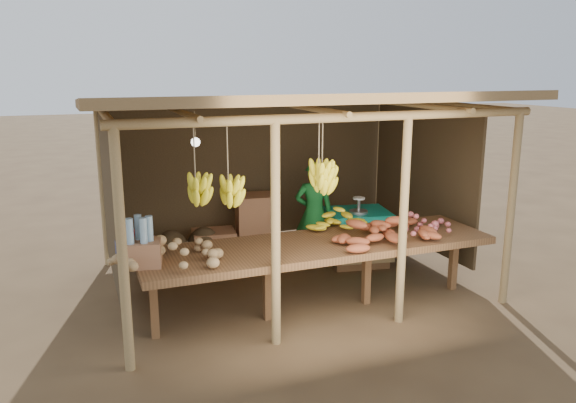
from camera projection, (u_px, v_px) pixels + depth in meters
name	position (u px, v px, depth m)	size (l,w,h in m)	color
ground	(288.00, 281.00, 7.16)	(60.00, 60.00, 0.00)	brown
stall_structure	(280.00, 131.00, 6.69)	(4.70, 3.50, 2.43)	#9F8152
counter	(319.00, 248.00, 6.13)	(3.90, 1.05, 0.80)	brown
potato_heap	(167.00, 248.00, 5.35)	(1.02, 0.61, 0.37)	#A68456
sweet_potato_heap	(389.00, 224.00, 6.17)	(1.14, 0.68, 0.36)	#A64C2A
onion_heap	(426.00, 220.00, 6.35)	(0.81, 0.48, 0.36)	#BA5A5E
banana_pile	(335.00, 214.00, 6.62)	(0.63, 0.38, 0.35)	yellow
tomato_basin	(136.00, 244.00, 5.79)	(0.41, 0.41, 0.21)	navy
bottle_box	(140.00, 247.00, 5.36)	(0.44, 0.37, 0.49)	#9C6745
vendor	(314.00, 214.00, 7.67)	(0.52, 0.34, 1.43)	#186D2B
tarp_crate	(358.00, 235.00, 7.75)	(0.94, 0.84, 0.98)	brown
carton_stack	(243.00, 233.00, 7.86)	(1.26, 0.53, 0.92)	#9C6745
burlap_sacks	(188.00, 248.00, 7.56)	(0.93, 0.49, 0.66)	#453520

